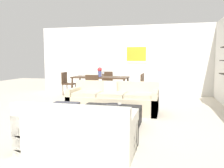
{
  "coord_description": "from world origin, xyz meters",
  "views": [
    {
      "loc": [
        1.37,
        -5.39,
        1.39
      ],
      "look_at": [
        -0.03,
        0.2,
        0.75
      ],
      "focal_mm": 36.17,
      "sensor_mm": 36.0,
      "label": 1
    }
  ],
  "objects_px": {
    "dining_table": "(100,79)",
    "dining_chair_right_near": "(138,85)",
    "coffee_table": "(109,117)",
    "centerpiece_vase": "(100,72)",
    "dining_chair_head": "(107,81)",
    "dining_chair_right_far": "(140,84)",
    "dining_chair_foot": "(93,86)",
    "wine_glass_foot": "(97,74)",
    "candle_jar": "(120,105)",
    "wine_glass_left_far": "(83,73)",
    "sofa_beige": "(113,101)",
    "loveseat_white": "(78,132)",
    "decorative_bowl": "(113,106)",
    "wine_glass_head": "(103,73)",
    "wine_glass_right_far": "(121,74)",
    "dining_chair_left_far": "(67,82)"
  },
  "relations": [
    {
      "from": "coffee_table",
      "to": "dining_chair_foot",
      "type": "height_order",
      "value": "dining_chair_foot"
    },
    {
      "from": "dining_chair_foot",
      "to": "wine_glass_foot",
      "type": "xyz_separation_m",
      "value": [
        -0.0,
        0.47,
        0.35
      ]
    },
    {
      "from": "coffee_table",
      "to": "dining_chair_head",
      "type": "bearing_deg",
      "value": 106.22
    },
    {
      "from": "dining_chair_left_far",
      "to": "sofa_beige",
      "type": "bearing_deg",
      "value": -43.63
    },
    {
      "from": "loveseat_white",
      "to": "dining_table",
      "type": "distance_m",
      "value": 4.91
    },
    {
      "from": "coffee_table",
      "to": "candle_jar",
      "type": "xyz_separation_m",
      "value": [
        0.19,
        0.14,
        0.23
      ]
    },
    {
      "from": "candle_jar",
      "to": "dining_chair_head",
      "type": "xyz_separation_m",
      "value": [
        -1.42,
        4.09,
        0.08
      ]
    },
    {
      "from": "wine_glass_left_far",
      "to": "wine_glass_foot",
      "type": "relative_size",
      "value": 1.0
    },
    {
      "from": "dining_chair_right_near",
      "to": "dining_chair_head",
      "type": "relative_size",
      "value": 1.0
    },
    {
      "from": "dining_chair_head",
      "to": "dining_chair_foot",
      "type": "bearing_deg",
      "value": -90.0
    },
    {
      "from": "dining_chair_left_far",
      "to": "dining_chair_right_far",
      "type": "xyz_separation_m",
      "value": [
        2.83,
        0.0,
        0.0
      ]
    },
    {
      "from": "dining_table",
      "to": "centerpiece_vase",
      "type": "relative_size",
      "value": 5.94
    },
    {
      "from": "coffee_table",
      "to": "wine_glass_right_far",
      "type": "height_order",
      "value": "wine_glass_right_far"
    },
    {
      "from": "coffee_table",
      "to": "centerpiece_vase",
      "type": "height_order",
      "value": "centerpiece_vase"
    },
    {
      "from": "dining_chair_right_far",
      "to": "wine_glass_right_far",
      "type": "height_order",
      "value": "wine_glass_right_far"
    },
    {
      "from": "dining_chair_foot",
      "to": "wine_glass_left_far",
      "type": "relative_size",
      "value": 5.63
    },
    {
      "from": "coffee_table",
      "to": "dining_chair_left_far",
      "type": "distance_m",
      "value": 4.46
    },
    {
      "from": "loveseat_white",
      "to": "wine_glass_head",
      "type": "distance_m",
      "value": 5.28
    },
    {
      "from": "dining_table",
      "to": "dining_chair_head",
      "type": "height_order",
      "value": "dining_chair_head"
    },
    {
      "from": "sofa_beige",
      "to": "loveseat_white",
      "type": "relative_size",
      "value": 1.38
    },
    {
      "from": "dining_chair_head",
      "to": "dining_chair_right_near",
      "type": "bearing_deg",
      "value": -35.85
    },
    {
      "from": "centerpiece_vase",
      "to": "dining_chair_right_far",
      "type": "bearing_deg",
      "value": 7.55
    },
    {
      "from": "loveseat_white",
      "to": "dining_table",
      "type": "bearing_deg",
      "value": 103.08
    },
    {
      "from": "candle_jar",
      "to": "dining_chair_foot",
      "type": "bearing_deg",
      "value": 120.35
    },
    {
      "from": "candle_jar",
      "to": "coffee_table",
      "type": "bearing_deg",
      "value": -144.32
    },
    {
      "from": "loveseat_white",
      "to": "decorative_bowl",
      "type": "bearing_deg",
      "value": 82.53
    },
    {
      "from": "dining_chair_right_far",
      "to": "coffee_table",
      "type": "bearing_deg",
      "value": -92.96
    },
    {
      "from": "decorative_bowl",
      "to": "wine_glass_right_far",
      "type": "relative_size",
      "value": 2.25
    },
    {
      "from": "loveseat_white",
      "to": "dining_chair_right_far",
      "type": "xyz_separation_m",
      "value": [
        0.31,
        4.96,
        0.21
      ]
    },
    {
      "from": "dining_table",
      "to": "dining_chair_right_near",
      "type": "height_order",
      "value": "dining_chair_right_near"
    },
    {
      "from": "dining_chair_right_far",
      "to": "wine_glass_head",
      "type": "bearing_deg",
      "value": 173.02
    },
    {
      "from": "dining_chair_right_near",
      "to": "wine_glass_foot",
      "type": "relative_size",
      "value": 5.62
    },
    {
      "from": "dining_chair_right_far",
      "to": "dining_chair_head",
      "type": "bearing_deg",
      "value": 155.65
    },
    {
      "from": "dining_chair_right_far",
      "to": "wine_glass_left_far",
      "type": "xyz_separation_m",
      "value": [
        -2.14,
        -0.09,
        0.36
      ]
    },
    {
      "from": "dining_chair_head",
      "to": "wine_glass_foot",
      "type": "xyz_separation_m",
      "value": [
        -0.0,
        -1.19,
        0.35
      ]
    },
    {
      "from": "dining_chair_foot",
      "to": "wine_glass_foot",
      "type": "relative_size",
      "value": 5.62
    },
    {
      "from": "dining_chair_left_far",
      "to": "wine_glass_right_far",
      "type": "bearing_deg",
      "value": -2.29
    },
    {
      "from": "candle_jar",
      "to": "wine_glass_head",
      "type": "height_order",
      "value": "wine_glass_head"
    },
    {
      "from": "centerpiece_vase",
      "to": "dining_chair_foot",
      "type": "bearing_deg",
      "value": -88.17
    },
    {
      "from": "decorative_bowl",
      "to": "centerpiece_vase",
      "type": "relative_size",
      "value": 1.12
    },
    {
      "from": "loveseat_white",
      "to": "wine_glass_right_far",
      "type": "bearing_deg",
      "value": 94.44
    },
    {
      "from": "wine_glass_left_far",
      "to": "wine_glass_right_far",
      "type": "relative_size",
      "value": 0.93
    },
    {
      "from": "coffee_table",
      "to": "dining_chair_right_near",
      "type": "xyz_separation_m",
      "value": [
        0.19,
        3.2,
        0.31
      ]
    },
    {
      "from": "loveseat_white",
      "to": "dining_table",
      "type": "relative_size",
      "value": 0.84
    },
    {
      "from": "candle_jar",
      "to": "wine_glass_head",
      "type": "xyz_separation_m",
      "value": [
        -1.42,
        3.62,
        0.43
      ]
    },
    {
      "from": "candle_jar",
      "to": "wine_glass_left_far",
      "type": "height_order",
      "value": "wine_glass_left_far"
    },
    {
      "from": "dining_chair_right_near",
      "to": "dining_chair_head",
      "type": "height_order",
      "value": "same"
    },
    {
      "from": "sofa_beige",
      "to": "dining_chair_left_far",
      "type": "distance_m",
      "value": 3.34
    },
    {
      "from": "dining_chair_left_far",
      "to": "wine_glass_left_far",
      "type": "distance_m",
      "value": 0.78
    },
    {
      "from": "decorative_bowl",
      "to": "wine_glass_foot",
      "type": "distance_m",
      "value": 3.29
    }
  ]
}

